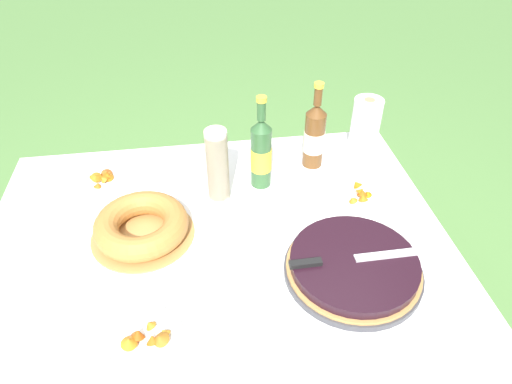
{
  "coord_description": "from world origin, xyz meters",
  "views": [
    {
      "loc": [
        -0.03,
        -1.02,
        1.66
      ],
      "look_at": [
        0.14,
        0.12,
        0.73
      ],
      "focal_mm": 32.0,
      "sensor_mm": 36.0,
      "label": 1
    }
  ],
  "objects_px": {
    "bundt_cake": "(141,226)",
    "snack_plate_right": "(360,196)",
    "cider_bottle_green": "(261,153)",
    "paper_towel_roll": "(366,124)",
    "berry_tart": "(353,267)",
    "serving_knife": "(345,259)",
    "snack_plate_left": "(145,339)",
    "snack_plate_near": "(108,179)",
    "cider_bottle_amber": "(314,135)",
    "cup_stack": "(218,166)"
  },
  "relations": [
    {
      "from": "serving_knife",
      "to": "snack_plate_near",
      "type": "height_order",
      "value": "serving_knife"
    },
    {
      "from": "bundt_cake",
      "to": "cider_bottle_amber",
      "type": "distance_m",
      "value": 0.68
    },
    {
      "from": "berry_tart",
      "to": "cider_bottle_green",
      "type": "distance_m",
      "value": 0.5
    },
    {
      "from": "bundt_cake",
      "to": "cider_bottle_amber",
      "type": "xyz_separation_m",
      "value": [
        0.61,
        0.3,
        0.08
      ]
    },
    {
      "from": "snack_plate_right",
      "to": "paper_towel_roll",
      "type": "distance_m",
      "value": 0.34
    },
    {
      "from": "bundt_cake",
      "to": "berry_tart",
      "type": "bearing_deg",
      "value": -22.11
    },
    {
      "from": "paper_towel_roll",
      "to": "cider_bottle_amber",
      "type": "bearing_deg",
      "value": -158.77
    },
    {
      "from": "berry_tart",
      "to": "paper_towel_roll",
      "type": "distance_m",
      "value": 0.67
    },
    {
      "from": "snack_plate_near",
      "to": "berry_tart",
      "type": "bearing_deg",
      "value": -36.37
    },
    {
      "from": "snack_plate_near",
      "to": "snack_plate_right",
      "type": "bearing_deg",
      "value": -14.48
    },
    {
      "from": "cup_stack",
      "to": "paper_towel_roll",
      "type": "bearing_deg",
      "value": 22.25
    },
    {
      "from": "serving_knife",
      "to": "cider_bottle_green",
      "type": "bearing_deg",
      "value": 109.67
    },
    {
      "from": "berry_tart",
      "to": "cider_bottle_green",
      "type": "bearing_deg",
      "value": 113.31
    },
    {
      "from": "bundt_cake",
      "to": "cider_bottle_amber",
      "type": "bearing_deg",
      "value": 26.1
    },
    {
      "from": "berry_tart",
      "to": "serving_knife",
      "type": "bearing_deg",
      "value": -179.59
    },
    {
      "from": "bundt_cake",
      "to": "cider_bottle_amber",
      "type": "height_order",
      "value": "cider_bottle_amber"
    },
    {
      "from": "bundt_cake",
      "to": "snack_plate_right",
      "type": "bearing_deg",
      "value": 5.92
    },
    {
      "from": "snack_plate_right",
      "to": "cider_bottle_amber",
      "type": "bearing_deg",
      "value": 116.87
    },
    {
      "from": "bundt_cake",
      "to": "cider_bottle_green",
      "type": "distance_m",
      "value": 0.46
    },
    {
      "from": "cider_bottle_green",
      "to": "paper_towel_roll",
      "type": "relative_size",
      "value": 1.65
    },
    {
      "from": "berry_tart",
      "to": "bundt_cake",
      "type": "bearing_deg",
      "value": 157.89
    },
    {
      "from": "snack_plate_left",
      "to": "snack_plate_right",
      "type": "distance_m",
      "value": 0.83
    },
    {
      "from": "berry_tart",
      "to": "snack_plate_left",
      "type": "xyz_separation_m",
      "value": [
        -0.57,
        -0.14,
        -0.02
      ]
    },
    {
      "from": "snack_plate_near",
      "to": "snack_plate_right",
      "type": "xyz_separation_m",
      "value": [
        0.86,
        -0.22,
        -0.0
      ]
    },
    {
      "from": "bundt_cake",
      "to": "cider_bottle_green",
      "type": "relative_size",
      "value": 0.94
    },
    {
      "from": "cider_bottle_green",
      "to": "snack_plate_near",
      "type": "relative_size",
      "value": 1.52
    },
    {
      "from": "paper_towel_roll",
      "to": "cup_stack",
      "type": "bearing_deg",
      "value": -157.75
    },
    {
      "from": "cider_bottle_green",
      "to": "snack_plate_left",
      "type": "bearing_deg",
      "value": -122.81
    },
    {
      "from": "snack_plate_left",
      "to": "berry_tart",
      "type": "bearing_deg",
      "value": 13.69
    },
    {
      "from": "paper_towel_roll",
      "to": "snack_plate_left",
      "type": "bearing_deg",
      "value": -136.64
    },
    {
      "from": "cup_stack",
      "to": "cider_bottle_amber",
      "type": "bearing_deg",
      "value": 22.89
    },
    {
      "from": "berry_tart",
      "to": "snack_plate_right",
      "type": "distance_m",
      "value": 0.34
    },
    {
      "from": "snack_plate_right",
      "to": "berry_tart",
      "type": "bearing_deg",
      "value": -111.97
    },
    {
      "from": "serving_knife",
      "to": "snack_plate_left",
      "type": "relative_size",
      "value": 1.91
    },
    {
      "from": "cup_stack",
      "to": "snack_plate_right",
      "type": "xyz_separation_m",
      "value": [
        0.47,
        -0.07,
        -0.12
      ]
    },
    {
      "from": "serving_knife",
      "to": "cup_stack",
      "type": "distance_m",
      "value": 0.5
    },
    {
      "from": "bundt_cake",
      "to": "paper_towel_roll",
      "type": "height_order",
      "value": "paper_towel_roll"
    },
    {
      "from": "berry_tart",
      "to": "cider_bottle_green",
      "type": "relative_size",
      "value": 1.15
    },
    {
      "from": "serving_knife",
      "to": "cider_bottle_amber",
      "type": "xyz_separation_m",
      "value": [
        0.04,
        0.54,
        0.06
      ]
    },
    {
      "from": "cider_bottle_green",
      "to": "snack_plate_left",
      "type": "distance_m",
      "value": 0.71
    },
    {
      "from": "paper_towel_roll",
      "to": "berry_tart",
      "type": "bearing_deg",
      "value": -110.83
    },
    {
      "from": "paper_towel_roll",
      "to": "snack_plate_right",
      "type": "bearing_deg",
      "value": -109.66
    },
    {
      "from": "serving_knife",
      "to": "bundt_cake",
      "type": "bearing_deg",
      "value": 156.43
    },
    {
      "from": "cider_bottle_green",
      "to": "snack_plate_right",
      "type": "relative_size",
      "value": 1.68
    },
    {
      "from": "berry_tart",
      "to": "cider_bottle_amber",
      "type": "relative_size",
      "value": 1.19
    },
    {
      "from": "berry_tart",
      "to": "paper_towel_roll",
      "type": "relative_size",
      "value": 1.9
    },
    {
      "from": "cup_stack",
      "to": "cider_bottle_green",
      "type": "distance_m",
      "value": 0.16
    },
    {
      "from": "bundt_cake",
      "to": "snack_plate_left",
      "type": "bearing_deg",
      "value": -86.79
    },
    {
      "from": "berry_tart",
      "to": "snack_plate_left",
      "type": "bearing_deg",
      "value": -166.31
    },
    {
      "from": "bundt_cake",
      "to": "snack_plate_left",
      "type": "distance_m",
      "value": 0.38
    }
  ]
}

